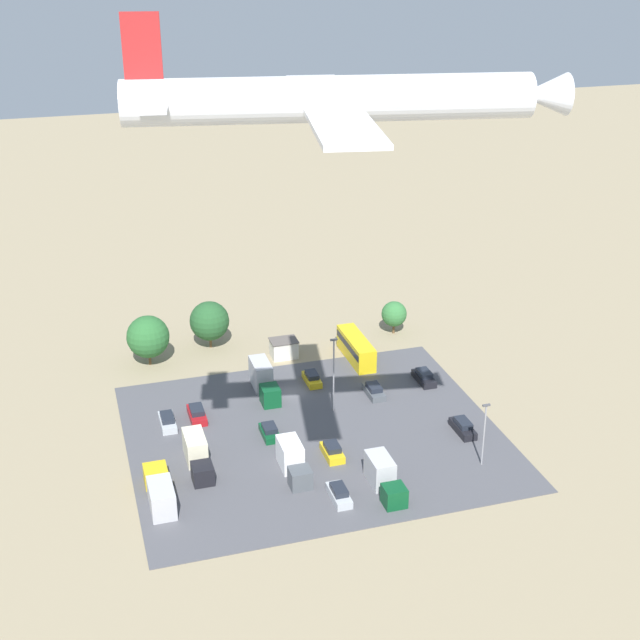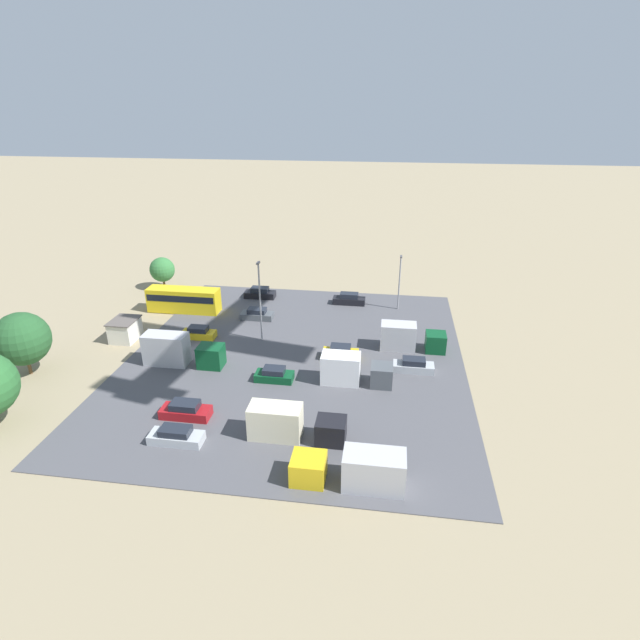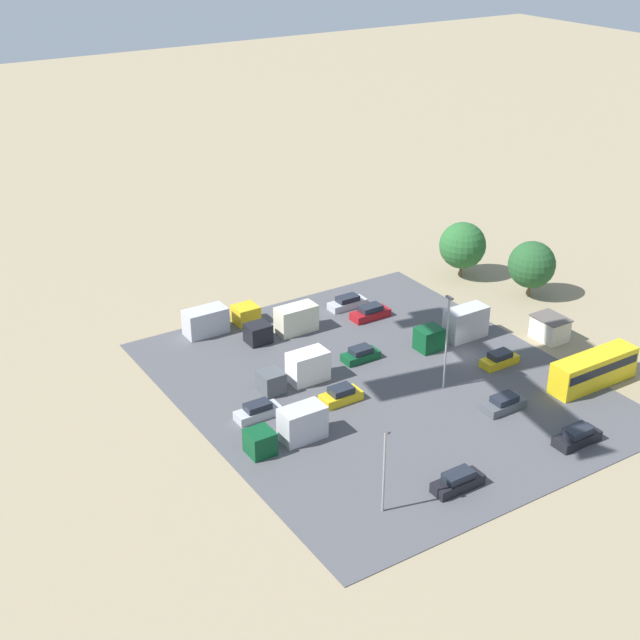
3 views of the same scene
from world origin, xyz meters
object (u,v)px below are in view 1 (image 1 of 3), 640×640
at_px(parked_truck_4, 197,454).
at_px(parked_car_7, 270,432).
at_px(parked_car_3, 374,391).
at_px(parked_car_2, 339,494).
at_px(parked_truck_2, 384,477).
at_px(parked_car_0, 312,378).
at_px(parked_car_4, 424,377).
at_px(airplane, 346,99).
at_px(parked_car_1, 197,414).
at_px(parked_truck_1, 263,380).
at_px(parked_car_5, 167,421).
at_px(parked_truck_0, 293,461).
at_px(shed_building, 284,348).
at_px(parked_car_6, 332,451).
at_px(parked_truck_3, 160,491).
at_px(parked_car_8, 463,427).
at_px(bus, 356,347).

bearing_deg(parked_truck_4, parked_car_7, -158.56).
bearing_deg(parked_car_3, parked_car_2, 60.89).
xyz_separation_m(parked_car_3, parked_truck_2, (6.20, 20.15, 0.84)).
relative_size(parked_car_0, parked_truck_4, 0.49).
bearing_deg(parked_car_7, parked_car_3, -159.05).
bearing_deg(parked_car_7, parked_car_4, -162.03).
xyz_separation_m(parked_car_0, parked_car_3, (-6.81, 5.72, -0.01)).
bearing_deg(airplane, parked_car_1, -158.44).
xyz_separation_m(parked_car_2, parked_truck_1, (2.09, -26.00, 1.00)).
relative_size(parked_car_5, parked_truck_0, 0.63).
relative_size(parked_truck_2, parked_truck_4, 0.90).
height_order(shed_building, parked_car_6, shed_building).
height_order(parked_car_5, parked_truck_3, parked_truck_3).
xyz_separation_m(parked_car_6, parked_car_7, (5.91, -6.43, -0.05)).
bearing_deg(parked_truck_0, parked_car_3, -136.40).
xyz_separation_m(parked_car_7, parked_truck_3, (14.41, 9.69, 0.75)).
bearing_deg(parked_car_1, parked_car_8, 157.45).
bearing_deg(bus, parked_car_2, 68.01).
xyz_separation_m(parked_car_1, parked_car_6, (-13.61, 13.15, 0.00)).
relative_size(parked_car_7, parked_truck_1, 0.45).
distance_m(parked_car_0, parked_car_1, 17.18).
bearing_deg(parked_car_3, parked_car_0, -40.02).
relative_size(parked_car_6, parked_truck_4, 0.48).
bearing_deg(parked_truck_1, parked_car_2, 94.60).
bearing_deg(parked_car_0, parked_truck_3, -137.30).
bearing_deg(parked_car_8, shed_building, -59.50).
bearing_deg(parked_truck_0, parked_car_1, -60.64).
xyz_separation_m(parked_car_5, parked_car_7, (-11.47, 6.06, -0.00)).
height_order(parked_truck_0, parked_truck_1, parked_truck_1).
bearing_deg(bus, parked_truck_3, 40.33).
relative_size(parked_car_5, parked_car_8, 1.01).
bearing_deg(parked_truck_4, parked_car_0, -139.74).
distance_m(parked_car_1, parked_car_5, 3.83).
distance_m(shed_building, parked_truck_2, 34.79).
distance_m(parked_car_1, airplane, 57.58).
height_order(bus, parked_car_4, bus).
distance_m(parked_car_4, airplane, 62.39).
xyz_separation_m(parked_car_4, parked_truck_3, (37.75, 17.27, 0.68)).
distance_m(parked_car_4, parked_car_7, 24.54).
distance_m(parked_car_8, airplane, 55.29).
bearing_deg(parked_car_2, parked_car_8, -154.87).
xyz_separation_m(shed_building, parked_car_0, (-1.59, 8.86, -0.62)).
height_order(parked_truck_0, parked_truck_4, parked_truck_0).
xyz_separation_m(parked_truck_3, parked_truck_4, (-5.01, -6.01, 0.05)).
distance_m(shed_building, parked_truck_1, 10.58).
relative_size(shed_building, parked_car_5, 0.82).
height_order(parked_car_0, parked_truck_1, parked_truck_1).
xyz_separation_m(parked_truck_0, airplane, (1.19, 20.86, 43.74)).
bearing_deg(airplane, parked_car_2, 172.57).
relative_size(parked_car_1, parked_car_6, 1.13).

